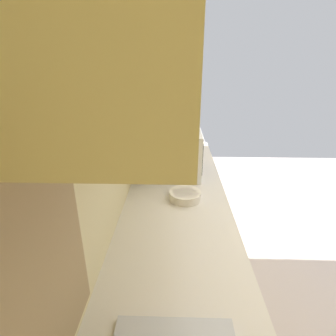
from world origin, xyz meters
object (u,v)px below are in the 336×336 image
(bowl, at_px, (185,195))
(kettle, at_px, (182,144))
(microwave, at_px, (174,151))
(oven_range, at_px, (175,168))

(bowl, height_order, kettle, kettle)
(microwave, height_order, bowl, microwave)
(bowl, bearing_deg, oven_range, 2.30)
(oven_range, distance_m, bowl, 1.59)
(oven_range, bearing_deg, microwave, 179.20)
(oven_range, xyz_separation_m, bowl, (-1.52, -0.06, 0.46))
(kettle, bearing_deg, microwave, 170.63)
(microwave, bearing_deg, oven_range, -0.80)
(microwave, bearing_deg, bowl, -169.94)
(oven_range, bearing_deg, kettle, -174.44)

